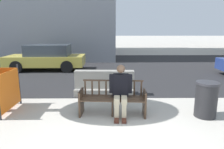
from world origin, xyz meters
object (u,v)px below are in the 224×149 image
(seated_person, at_px, (121,90))
(jersey_barrier_centre, at_px, (104,85))
(street_bench, at_px, (113,100))
(trash_bin, at_px, (206,99))
(car_taxi_near, at_px, (47,57))

(seated_person, xyz_separation_m, jersey_barrier_centre, (-0.46, 1.75, -0.35))
(street_bench, distance_m, jersey_barrier_centre, 1.70)
(street_bench, bearing_deg, trash_bin, -3.86)
(seated_person, height_order, trash_bin, seated_person)
(street_bench, height_order, jersey_barrier_centre, street_bench)
(jersey_barrier_centre, distance_m, car_taxi_near, 5.64)
(car_taxi_near, bearing_deg, jersey_barrier_centre, -53.62)
(seated_person, height_order, car_taxi_near, car_taxi_near)
(street_bench, xyz_separation_m, trash_bin, (2.36, -0.16, 0.06))
(street_bench, relative_size, jersey_barrier_centre, 0.85)
(seated_person, bearing_deg, street_bench, 160.89)
(jersey_barrier_centre, bearing_deg, car_taxi_near, 126.38)
(car_taxi_near, distance_m, trash_bin, 8.73)
(street_bench, xyz_separation_m, jersey_barrier_centre, (-0.26, 1.68, -0.06))
(seated_person, distance_m, car_taxi_near, 7.34)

